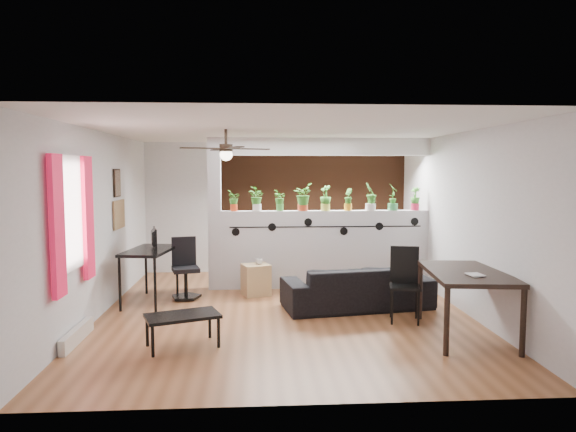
{
  "coord_description": "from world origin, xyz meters",
  "views": [
    {
      "loc": [
        -0.39,
        -7.3,
        2.05
      ],
      "look_at": [
        0.09,
        0.6,
        1.34
      ],
      "focal_mm": 32.0,
      "sensor_mm": 36.0,
      "label": 1
    }
  ],
  "objects": [
    {
      "name": "potted_plant_0",
      "position": [
        -0.78,
        1.5,
        1.54
      ],
      "size": [
        0.14,
        0.18,
        0.36
      ],
      "color": "red",
      "rests_on": "partition_wall"
    },
    {
      "name": "potted_plant_8",
      "position": [
        2.38,
        1.5,
        1.57
      ],
      "size": [
        0.26,
        0.25,
        0.41
      ],
      "color": "#CF2147",
      "rests_on": "partition_wall"
    },
    {
      "name": "vine_decal",
      "position": [
        0.8,
        1.4,
        1.08
      ],
      "size": [
        3.31,
        0.01,
        0.3
      ],
      "color": "black",
      "rests_on": "partition_wall"
    },
    {
      "name": "window_assembly",
      "position": [
        -2.56,
        -1.2,
        1.51
      ],
      "size": [
        0.09,
        1.3,
        1.55
      ],
      "color": "white",
      "rests_on": "room_shell"
    },
    {
      "name": "potted_plant_6",
      "position": [
        1.59,
        1.5,
        1.61
      ],
      "size": [
        0.33,
        0.32,
        0.49
      ],
      "color": "silver",
      "rests_on": "partition_wall"
    },
    {
      "name": "office_chair",
      "position": [
        -1.54,
        0.86,
        0.42
      ],
      "size": [
        0.5,
        0.5,
        0.96
      ],
      "color": "black",
      "rests_on": "ground"
    },
    {
      "name": "potted_plant_2",
      "position": [
        0.01,
        1.5,
        1.54
      ],
      "size": [
        0.16,
        0.19,
        0.36
      ],
      "color": "#3D9134",
      "rests_on": "partition_wall"
    },
    {
      "name": "room_shell",
      "position": [
        0.0,
        0.0,
        1.3
      ],
      "size": [
        6.3,
        7.1,
        2.9
      ],
      "color": "brown",
      "rests_on": "ground"
    },
    {
      "name": "ceiling_fan",
      "position": [
        -0.8,
        -0.3,
        2.31
      ],
      "size": [
        1.19,
        1.19,
        0.43
      ],
      "color": "black",
      "rests_on": "room_shell"
    },
    {
      "name": "potted_plant_4",
      "position": [
        0.8,
        1.5,
        1.58
      ],
      "size": [
        0.28,
        0.29,
        0.44
      ],
      "color": "#C4C947",
      "rests_on": "partition_wall"
    },
    {
      "name": "sofa",
      "position": [
        1.1,
        0.14,
        0.3
      ],
      "size": [
        2.18,
        1.14,
        0.61
      ],
      "primitive_type": "imported",
      "rotation": [
        0.0,
        0.0,
        3.3
      ],
      "color": "black",
      "rests_on": "ground"
    },
    {
      "name": "cube_shelf",
      "position": [
        -0.41,
        1.0,
        0.26
      ],
      "size": [
        0.52,
        0.49,
        0.51
      ],
      "primitive_type": "cube",
      "rotation": [
        0.0,
        0.0,
        0.32
      ],
      "color": "tan",
      "rests_on": "ground"
    },
    {
      "name": "folding_chair",
      "position": [
        1.62,
        -0.51,
        0.59
      ],
      "size": [
        0.49,
        0.49,
        1.01
      ],
      "color": "black",
      "rests_on": "ground"
    },
    {
      "name": "cup",
      "position": [
        -0.36,
        1.0,
        0.56
      ],
      "size": [
        0.14,
        0.14,
        0.09
      ],
      "primitive_type": "imported",
      "rotation": [
        0.0,
        0.0,
        0.17
      ],
      "color": "gray",
      "rests_on": "cube_shelf"
    },
    {
      "name": "brick_panel",
      "position": [
        0.8,
        2.97,
        1.3
      ],
      "size": [
        3.9,
        0.05,
        2.6
      ],
      "primitive_type": "cube",
      "color": "#964E2B",
      "rests_on": "ground"
    },
    {
      "name": "computer_desk",
      "position": [
        -2.04,
        0.64,
        0.76
      ],
      "size": [
        0.76,
        1.23,
        0.84
      ],
      "color": "black",
      "rests_on": "ground"
    },
    {
      "name": "book",
      "position": [
        2.08,
        -1.54,
        0.83
      ],
      "size": [
        0.18,
        0.23,
        0.02
      ],
      "primitive_type": "imported",
      "rotation": [
        0.0,
        0.0,
        0.08
      ],
      "color": "gray",
      "rests_on": "dining_table"
    },
    {
      "name": "dining_table",
      "position": [
        2.18,
        -1.24,
        0.73
      ],
      "size": [
        1.06,
        1.58,
        0.82
      ],
      "color": "black",
      "rests_on": "ground"
    },
    {
      "name": "partition_wall",
      "position": [
        0.8,
        1.5,
        0.68
      ],
      "size": [
        3.6,
        0.18,
        1.35
      ],
      "primitive_type": "cube",
      "color": "#BCBCC1",
      "rests_on": "ground"
    },
    {
      "name": "potted_plant_1",
      "position": [
        -0.38,
        1.5,
        1.57
      ],
      "size": [
        0.26,
        0.27,
        0.42
      ],
      "color": "white",
      "rests_on": "partition_wall"
    },
    {
      "name": "framed_art",
      "position": [
        -2.58,
        0.9,
        1.85
      ],
      "size": [
        0.03,
        0.34,
        0.44
      ],
      "color": "#8C7259",
      "rests_on": "room_shell"
    },
    {
      "name": "ceiling_header",
      "position": [
        0.8,
        1.5,
        2.45
      ],
      "size": [
        3.6,
        0.18,
        0.3
      ],
      "primitive_type": "cube",
      "color": "silver",
      "rests_on": "room_shell"
    },
    {
      "name": "monitor",
      "position": [
        -2.04,
        0.79,
        0.92
      ],
      "size": [
        0.3,
        0.12,
        0.17
      ],
      "primitive_type": "imported",
      "rotation": [
        0.0,
        0.0,
        1.82
      ],
      "color": "black",
      "rests_on": "computer_desk"
    },
    {
      "name": "potted_plant_5",
      "position": [
        1.2,
        1.5,
        1.56
      ],
      "size": [
        0.16,
        0.2,
        0.39
      ],
      "color": "orange",
      "rests_on": "partition_wall"
    },
    {
      "name": "potted_plant_3",
      "position": [
        0.41,
        1.5,
        1.6
      ],
      "size": [
        0.28,
        0.31,
        0.48
      ],
      "color": "#B53B1D",
      "rests_on": "partition_wall"
    },
    {
      "name": "coffee_table",
      "position": [
        -1.26,
        -1.43,
        0.34
      ],
      "size": [
        0.94,
        0.72,
        0.39
      ],
      "color": "black",
      "rests_on": "ground"
    },
    {
      "name": "corkboard",
      "position": [
        -2.58,
        0.95,
        1.35
      ],
      "size": [
        0.03,
        0.6,
        0.45
      ],
      "primitive_type": "cube",
      "color": "olive",
      "rests_on": "room_shell"
    },
    {
      "name": "potted_plant_7",
      "position": [
        1.99,
        1.5,
        1.6
      ],
      "size": [
        0.26,
        0.29,
        0.47
      ],
      "color": "#34914A",
      "rests_on": "partition_wall"
    },
    {
      "name": "pier_column",
      "position": [
        -1.11,
        1.5,
        1.3
      ],
      "size": [
        0.22,
        0.2,
        2.6
      ],
      "primitive_type": "cube",
      "color": "#BCBCC1",
      "rests_on": "ground"
    },
    {
      "name": "baseboard_heater",
      "position": [
        -2.54,
        -1.2,
        0.09
      ],
      "size": [
        0.08,
        1.0,
        0.18
      ],
      "primitive_type": "cube",
      "color": "silver",
      "rests_on": "ground"
    }
  ]
}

